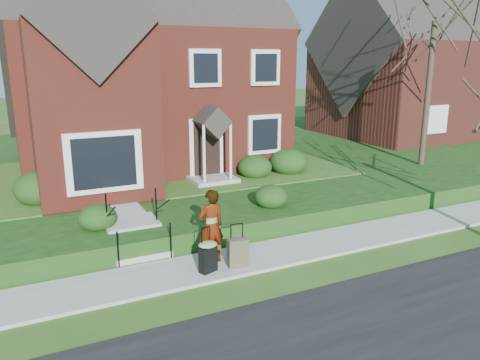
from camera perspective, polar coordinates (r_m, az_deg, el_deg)
ground at (r=11.97m, az=1.51°, el=-9.64°), size 120.00×120.00×0.00m
sidewalk at (r=11.95m, az=1.51°, el=-9.46°), size 60.00×1.60×0.08m
terrace at (r=22.95m, az=-2.17°, el=2.93°), size 44.00×20.00×0.60m
walkway at (r=15.50m, az=-15.45°, el=-2.01°), size 1.20×6.00×0.06m
main_house at (r=19.90m, az=-12.29°, el=15.23°), size 10.40×10.20×9.40m
neighbour_house at (r=29.52m, az=20.20°, el=14.31°), size 9.40×8.00×9.20m
front_steps at (r=12.60m, az=-12.66°, el=-6.39°), size 1.40×2.02×1.50m
foundation_shrubs at (r=15.94m, az=-6.80°, el=0.55°), size 10.48×4.75×1.12m
woman at (r=11.30m, az=-3.54°, el=-5.68°), size 0.71×0.51×1.84m
suitcase_black at (r=10.99m, az=-3.92°, el=-9.07°), size 0.55×0.50×1.09m
suitcase_olive at (r=11.25m, az=-0.27°, el=-8.83°), size 0.52×0.33×1.06m
tree_gap at (r=20.80m, az=22.83°, el=18.94°), size 6.30×6.30×9.00m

